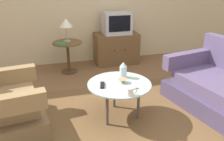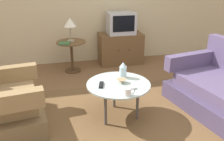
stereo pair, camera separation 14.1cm
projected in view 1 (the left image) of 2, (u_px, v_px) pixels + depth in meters
ground_plane at (134, 122)px, 3.07m from camera, size 16.00×16.00×0.00m
area_rug at (119, 116)px, 3.21m from camera, size 2.37×1.94×0.00m
coffee_table at (119, 86)px, 3.05m from camera, size 0.80×0.80×0.47m
side_table at (68, 50)px, 4.49m from camera, size 0.54×0.54×0.58m
tv_stand at (116, 48)px, 5.03m from camera, size 0.87×0.50×0.62m
television at (117, 23)px, 4.81m from camera, size 0.53×0.40×0.42m
table_lamp at (66, 23)px, 4.33m from camera, size 0.23×0.23×0.42m
vase at (123, 70)px, 3.18m from camera, size 0.10×0.10×0.21m
mug at (130, 92)px, 2.73m from camera, size 0.13×0.08×0.09m
bowl at (122, 81)px, 3.05m from camera, size 0.12×0.12×0.05m
tv_remote_dark at (102, 85)px, 2.97m from camera, size 0.09×0.18×0.02m
tv_remote_silver at (132, 88)px, 2.89m from camera, size 0.15×0.04×0.02m
book at (61, 44)px, 4.26m from camera, size 0.21×0.20×0.03m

